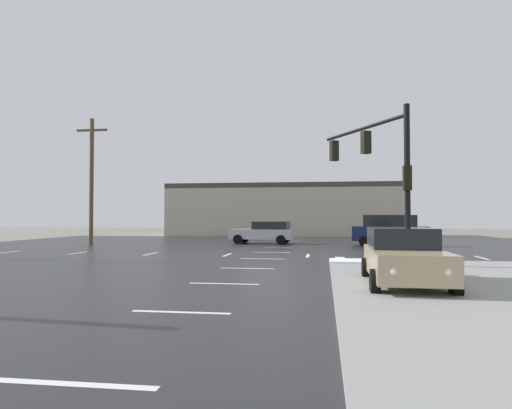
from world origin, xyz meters
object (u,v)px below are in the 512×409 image
Objects in this scene: fire_hydrant at (416,257)px; utility_pole_far at (92,179)px; sedan_tan at (403,256)px; sedan_silver at (264,232)px; traffic_signal_mast at (380,161)px; suv_navy at (390,230)px.

fire_hydrant is 0.09× the size of utility_pole_far.
sedan_tan is 0.98× the size of sedan_silver.
traffic_signal_mast reaches higher than sedan_tan.
traffic_signal_mast is at bearing 119.84° from sedan_silver.
utility_pole_far is at bearing -132.76° from sedan_tan.
traffic_signal_mast reaches higher than suv_navy.
sedan_tan is 18.92m from suv_navy.
utility_pole_far is at bearing 144.12° from fire_hydrant.
suv_navy is (2.05, 12.63, -3.05)m from traffic_signal_mast.
suv_navy is at bearing 174.36° from sedan_tan.
fire_hydrant is (0.85, -2.67, -3.60)m from traffic_signal_mast.
suv_navy is (1.20, 15.31, 0.55)m from fire_hydrant.
traffic_signal_mast is 15.64m from sedan_silver.
sedan_tan is (-0.12, -6.16, -3.28)m from traffic_signal_mast.
fire_hydrant is 15.36m from suv_navy.
suv_navy is at bearing 176.62° from sedan_silver.
suv_navy is (2.17, 18.79, 0.24)m from sedan_tan.
traffic_signal_mast is 1.19× the size of suv_navy.
fire_hydrant is at bearing 165.38° from sedan_tan.
sedan_tan is at bearing -43.70° from utility_pole_far.
traffic_signal_mast is at bearing 86.69° from suv_navy.
traffic_signal_mast is 0.68× the size of utility_pole_far.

